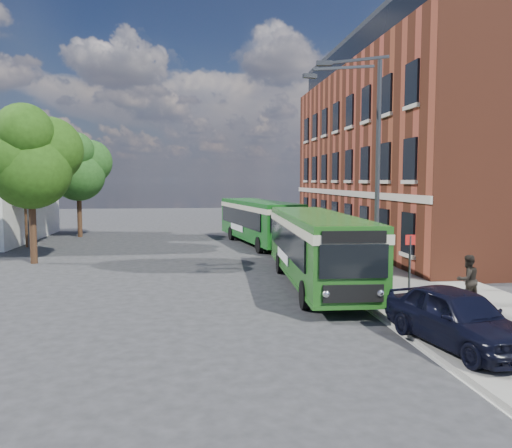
{
  "coord_description": "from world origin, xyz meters",
  "views": [
    {
      "loc": [
        -1.94,
        -20.68,
        4.42
      ],
      "look_at": [
        1.26,
        4.49,
        2.2
      ],
      "focal_mm": 35.0,
      "sensor_mm": 36.0,
      "label": 1
    }
  ],
  "objects": [
    {
      "name": "kerb_line",
      "position": [
        3.95,
        8.0,
        0.01
      ],
      "size": [
        0.12,
        48.0,
        0.01
      ],
      "primitive_type": "cube",
      "color": "beige",
      "rests_on": "ground"
    },
    {
      "name": "pedestrian_b",
      "position": [
        7.42,
        -4.83,
        1.01
      ],
      "size": [
        0.93,
        0.77,
        1.73
      ],
      "primitive_type": "imported",
      "rotation": [
        0.0,
        0.0,
        3.29
      ],
      "color": "black",
      "rests_on": "pavement"
    },
    {
      "name": "pedestrian_a",
      "position": [
        5.85,
        -1.5,
        1.07
      ],
      "size": [
        0.81,
        0.74,
        1.85
      ],
      "primitive_type": "imported",
      "rotation": [
        0.0,
        0.0,
        3.71
      ],
      "color": "black",
      "rests_on": "pavement"
    },
    {
      "name": "bus_stop_sign",
      "position": [
        5.6,
        -4.2,
        1.51
      ],
      "size": [
        0.35,
        0.08,
        2.52
      ],
      "color": "#37393C",
      "rests_on": "ground"
    },
    {
      "name": "bus_rear",
      "position": [
        2.56,
        13.29,
        1.83
      ],
      "size": [
        4.46,
        11.98,
        3.02
      ],
      "color": "#135618",
      "rests_on": "ground"
    },
    {
      "name": "tree_mid",
      "position": [
        -12.77,
        13.88,
        6.11
      ],
      "size": [
        5.33,
        5.07,
        9.0
      ],
      "color": "#341E12",
      "rests_on": "ground"
    },
    {
      "name": "bus_front",
      "position": [
        3.2,
        -0.42,
        1.83
      ],
      "size": [
        3.1,
        11.62,
        3.02
      ],
      "color": "#20591A",
      "rests_on": "ground"
    },
    {
      "name": "pavement",
      "position": [
        7.0,
        8.0,
        0.07
      ],
      "size": [
        6.0,
        48.0,
        0.15
      ],
      "primitive_type": "cube",
      "color": "gray",
      "rests_on": "ground"
    },
    {
      "name": "brick_office",
      "position": [
        14.0,
        12.0,
        6.97
      ],
      "size": [
        12.1,
        26.0,
        14.2
      ],
      "color": "brown",
      "rests_on": "ground"
    },
    {
      "name": "street_lamp",
      "position": [
        4.84,
        -2.0,
        4.79
      ],
      "size": [
        2.96,
        2.38,
        9.0
      ],
      "color": "#37393C",
      "rests_on": "ground"
    },
    {
      "name": "ground",
      "position": [
        0.0,
        0.0,
        0.0
      ],
      "size": [
        120.0,
        120.0,
        0.0
      ],
      "primitive_type": "plane",
      "color": "#262729",
      "rests_on": "ground"
    },
    {
      "name": "flagpole",
      "position": [
        -12.45,
        13.0,
        4.94
      ],
      "size": [
        0.95,
        0.1,
        9.0
      ],
      "color": "#37393C",
      "rests_on": "ground"
    },
    {
      "name": "tree_right",
      "position": [
        -10.67,
        19.6,
        5.48
      ],
      "size": [
        4.79,
        4.55,
        8.08
      ],
      "color": "#341E12",
      "rests_on": "ground"
    },
    {
      "name": "tree_left",
      "position": [
        -10.31,
        6.89,
        5.64
      ],
      "size": [
        4.93,
        4.69,
        8.32
      ],
      "color": "#341E12",
      "rests_on": "ground"
    },
    {
      "name": "parked_car",
      "position": [
        4.8,
        -8.87,
        0.92
      ],
      "size": [
        2.62,
        4.75,
        1.53
      ],
      "primitive_type": "imported",
      "rotation": [
        0.0,
        0.0,
        0.19
      ],
      "color": "black",
      "rests_on": "pavement"
    }
  ]
}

